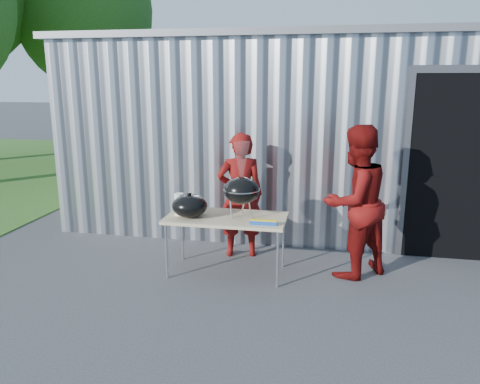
% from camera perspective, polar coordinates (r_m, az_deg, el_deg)
% --- Properties ---
extents(ground, '(80.00, 80.00, 0.00)m').
position_cam_1_polar(ground, '(5.54, -1.14, -12.34)').
color(ground, '#38383B').
extents(building, '(8.20, 6.20, 3.10)m').
position_cam_1_polar(building, '(9.50, 10.31, 8.06)').
color(building, silver).
rests_on(building, ground).
extents(tree_far, '(4.11, 4.11, 6.81)m').
position_cam_1_polar(tree_far, '(15.93, -18.47, 20.22)').
color(tree_far, '#442D19').
rests_on(tree_far, ground).
extents(folding_table, '(1.50, 0.75, 0.75)m').
position_cam_1_polar(folding_table, '(5.87, -1.68, -3.38)').
color(folding_table, tan).
rests_on(folding_table, ground).
extents(kettle_grill, '(0.45, 0.45, 0.94)m').
position_cam_1_polar(kettle_grill, '(5.74, 0.19, 0.95)').
color(kettle_grill, black).
rests_on(kettle_grill, folding_table).
extents(grill_lid, '(0.44, 0.44, 0.32)m').
position_cam_1_polar(grill_lid, '(5.84, -6.15, -1.67)').
color(grill_lid, black).
rests_on(grill_lid, folding_table).
extents(paper_towels, '(0.12, 0.12, 0.28)m').
position_cam_1_polar(paper_towels, '(5.93, -7.40, -1.50)').
color(paper_towels, white).
rests_on(paper_towels, folding_table).
extents(white_tub, '(0.20, 0.15, 0.10)m').
position_cam_1_polar(white_tub, '(6.19, -6.21, -1.69)').
color(white_tub, white).
rests_on(white_tub, folding_table).
extents(foil_box, '(0.32, 0.06, 0.06)m').
position_cam_1_polar(foil_box, '(5.53, 2.88, -3.71)').
color(foil_box, '#18489D').
rests_on(foil_box, folding_table).
extents(person_cook, '(0.72, 0.56, 1.73)m').
position_cam_1_polar(person_cook, '(6.43, 0.02, -0.40)').
color(person_cook, '#620C0A').
rests_on(person_cook, ground).
extents(person_bystander, '(1.17, 1.15, 1.90)m').
position_cam_1_polar(person_bystander, '(5.92, 13.84, -1.21)').
color(person_bystander, '#620C0A').
rests_on(person_bystander, ground).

